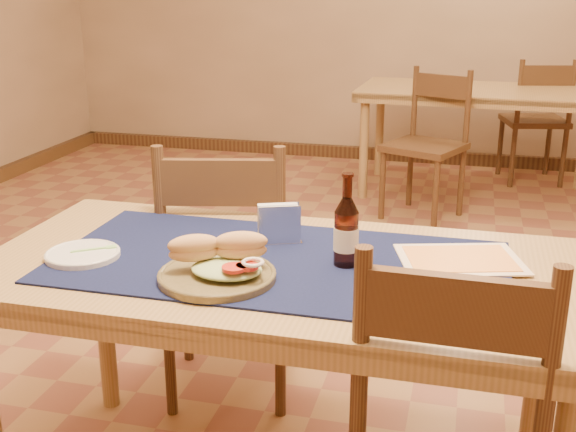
% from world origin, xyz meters
% --- Properties ---
extents(room, '(6.04, 7.04, 2.84)m').
position_xyz_m(room, '(0.00, 0.00, 1.40)').
color(room, '#946740').
rests_on(room, ground).
extents(main_table, '(1.60, 0.80, 0.75)m').
position_xyz_m(main_table, '(0.00, -0.80, 0.67)').
color(main_table, '#9D7A4A').
rests_on(main_table, ground).
extents(placemat, '(1.20, 0.60, 0.01)m').
position_xyz_m(placemat, '(0.00, -0.80, 0.75)').
color(placemat, '#10163D').
rests_on(placemat, main_table).
extents(baseboard, '(6.00, 7.00, 0.10)m').
position_xyz_m(baseboard, '(0.00, 0.00, 0.05)').
color(baseboard, '#4D341B').
rests_on(baseboard, ground).
extents(back_table, '(1.66, 0.87, 0.75)m').
position_xyz_m(back_table, '(0.51, 2.63, 0.67)').
color(back_table, '#9D7A4A').
rests_on(back_table, ground).
extents(chair_main_far, '(0.54, 0.54, 0.97)m').
position_xyz_m(chair_main_far, '(-0.33, -0.29, 0.51)').
color(chair_main_far, '#4D341B').
rests_on(chair_main_far, ground).
extents(chair_back_near, '(0.57, 0.57, 0.94)m').
position_xyz_m(chair_back_near, '(0.21, 2.03, 0.49)').
color(chair_back_near, '#4D341B').
rests_on(chair_back_near, ground).
extents(chair_back_far, '(0.51, 0.51, 0.93)m').
position_xyz_m(chair_back_far, '(0.93, 3.05, 0.48)').
color(chair_back_far, '#4D341B').
rests_on(chair_back_far, ground).
extents(sandwich_plate, '(0.30, 0.30, 0.11)m').
position_xyz_m(sandwich_plate, '(-0.11, -0.95, 0.79)').
color(sandwich_plate, brown).
rests_on(sandwich_plate, placemat).
extents(side_plate, '(0.20, 0.20, 0.02)m').
position_xyz_m(side_plate, '(-0.52, -0.90, 0.76)').
color(side_plate, silver).
rests_on(side_plate, placemat).
extents(fork, '(0.11, 0.08, 0.00)m').
position_xyz_m(fork, '(-0.49, -0.87, 0.77)').
color(fork, '#93D574').
rests_on(fork, side_plate).
extents(beer_bottle, '(0.07, 0.07, 0.25)m').
position_xyz_m(beer_bottle, '(0.18, -0.78, 0.85)').
color(beer_bottle, '#42150B').
rests_on(beer_bottle, placemat).
extents(napkin_holder, '(0.14, 0.09, 0.11)m').
position_xyz_m(napkin_holder, '(-0.04, -0.66, 0.81)').
color(napkin_holder, silver).
rests_on(napkin_holder, placemat).
extents(menu_card, '(0.37, 0.32, 0.01)m').
position_xyz_m(menu_card, '(0.47, -0.68, 0.76)').
color(menu_card, beige).
rests_on(menu_card, placemat).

